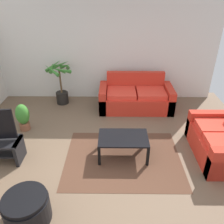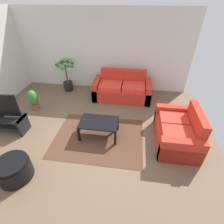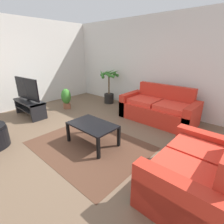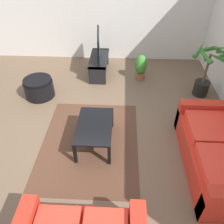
# 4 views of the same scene
# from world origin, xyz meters

# --- Properties ---
(ground_plane) EXTENTS (6.60, 6.60, 0.00)m
(ground_plane) POSITION_xyz_m (0.00, 0.00, 0.00)
(ground_plane) COLOR brown
(wall_back) EXTENTS (6.00, 0.06, 2.70)m
(wall_back) POSITION_xyz_m (0.00, 3.00, 1.35)
(wall_back) COLOR silver
(wall_back) RESTS_ON ground
(couch_main) EXTENTS (1.90, 0.90, 0.90)m
(couch_main) POSITION_xyz_m (0.79, 2.28, 0.30)
(couch_main) COLOR red
(couch_main) RESTS_ON ground
(couch_loveseat) EXTENTS (0.90, 1.42, 0.90)m
(couch_loveseat) POSITION_xyz_m (2.28, 0.36, 0.30)
(couch_loveseat) COLOR red
(couch_loveseat) RESTS_ON ground
(tv_stand) EXTENTS (1.10, 0.45, 0.45)m
(tv_stand) POSITION_xyz_m (-2.07, 0.16, 0.29)
(tv_stand) COLOR black
(tv_stand) RESTS_ON ground
(coffee_table) EXTENTS (0.94, 0.60, 0.43)m
(coffee_table) POSITION_xyz_m (0.39, 0.32, 0.37)
(coffee_table) COLOR black
(coffee_table) RESTS_ON ground
(area_rug) EXTENTS (2.20, 1.70, 0.01)m
(area_rug) POSITION_xyz_m (0.39, 0.22, 0.00)
(area_rug) COLOR #513323
(area_rug) RESTS_ON ground
(potted_palm) EXTENTS (0.75, 0.77, 1.17)m
(potted_palm) POSITION_xyz_m (-1.23, 2.56, 0.60)
(potted_palm) COLOR black
(potted_palm) RESTS_ON ground
(potted_plant_small) EXTENTS (0.30, 0.30, 0.64)m
(potted_plant_small) POSITION_xyz_m (-1.84, 1.21, 0.34)
(potted_plant_small) COLOR brown
(potted_plant_small) RESTS_ON ground
(ottoman) EXTENTS (0.64, 0.64, 0.43)m
(ottoman) POSITION_xyz_m (-0.99, -1.09, 0.21)
(ottoman) COLOR black
(ottoman) RESTS_ON ground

